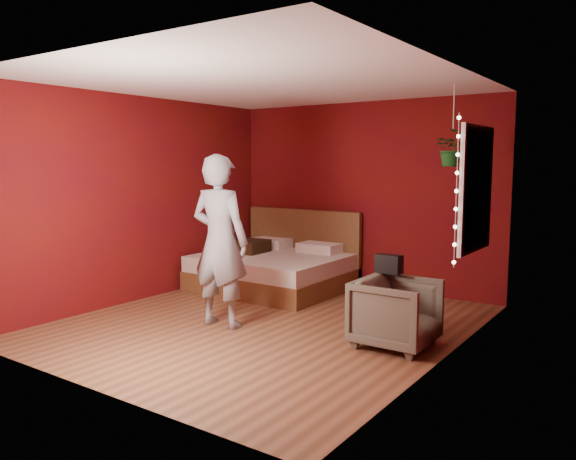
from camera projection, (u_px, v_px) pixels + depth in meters
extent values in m
plane|color=brown|center=(267.00, 323.00, 6.21)|extent=(4.50, 4.50, 0.00)
cube|color=#5F110A|center=(363.00, 196.00, 7.90)|extent=(4.00, 0.02, 2.60)
cube|color=#5F110A|center=(86.00, 225.00, 4.21)|extent=(4.00, 0.02, 2.60)
cube|color=#5F110A|center=(142.00, 199.00, 7.20)|extent=(0.02, 4.50, 2.60)
cube|color=#5F110A|center=(450.00, 216.00, 4.92)|extent=(0.02, 4.50, 2.60)
cube|color=white|center=(266.00, 82.00, 5.90)|extent=(4.00, 4.50, 0.02)
cube|color=white|center=(476.00, 189.00, 5.65)|extent=(0.04, 0.97, 1.27)
cube|color=black|center=(475.00, 189.00, 5.66)|extent=(0.02, 0.85, 1.15)
cube|color=white|center=(474.00, 189.00, 5.66)|extent=(0.03, 0.05, 1.15)
cube|color=white|center=(474.00, 189.00, 5.66)|extent=(0.03, 0.85, 0.05)
cylinder|color=silver|center=(456.00, 191.00, 5.24)|extent=(0.01, 0.01, 1.45)
sphere|color=#FFF2CC|center=(454.00, 262.00, 5.32)|extent=(0.04, 0.04, 0.04)
sphere|color=#FFF2CC|center=(455.00, 245.00, 5.30)|extent=(0.04, 0.04, 0.04)
sphere|color=#FFF2CC|center=(455.00, 227.00, 5.28)|extent=(0.04, 0.04, 0.04)
sphere|color=#FFF2CC|center=(456.00, 209.00, 5.26)|extent=(0.04, 0.04, 0.04)
sphere|color=#FFF2CC|center=(456.00, 191.00, 5.24)|extent=(0.04, 0.04, 0.04)
sphere|color=#FFF2CC|center=(457.00, 173.00, 5.22)|extent=(0.04, 0.04, 0.04)
sphere|color=#FFF2CC|center=(458.00, 155.00, 5.20)|extent=(0.04, 0.04, 0.04)
sphere|color=#FFF2CC|center=(458.00, 136.00, 5.18)|extent=(0.04, 0.04, 0.04)
sphere|color=#FFF2CC|center=(459.00, 118.00, 5.16)|extent=(0.04, 0.04, 0.04)
cube|color=brown|center=(272.00, 279.00, 7.86)|extent=(1.94, 1.65, 0.27)
cube|color=silver|center=(272.00, 262.00, 7.83)|extent=(1.90, 1.61, 0.21)
cube|color=brown|center=(303.00, 245.00, 8.45)|extent=(1.94, 0.08, 1.07)
cube|color=white|center=(270.00, 243.00, 8.50)|extent=(0.58, 0.37, 0.14)
cube|color=white|center=(319.00, 248.00, 8.01)|extent=(0.58, 0.37, 0.14)
imported|color=gray|center=(220.00, 241.00, 5.99)|extent=(0.72, 0.51, 1.85)
imported|color=#555243|center=(396.00, 313.00, 5.37)|extent=(0.74, 0.72, 0.66)
cube|color=black|center=(389.00, 264.00, 5.61)|extent=(0.27, 0.15, 0.19)
cube|color=black|center=(248.00, 246.00, 8.05)|extent=(0.52, 0.52, 0.17)
cylinder|color=silver|center=(454.00, 107.00, 6.00)|extent=(0.01, 0.01, 0.48)
imported|color=#17531B|center=(452.00, 148.00, 6.06)|extent=(0.45, 0.42, 0.40)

